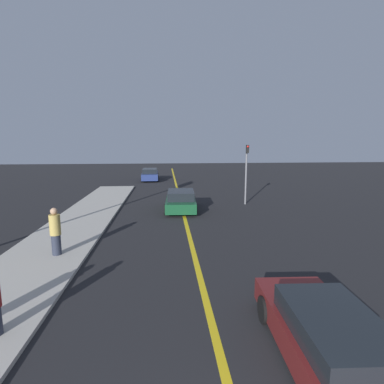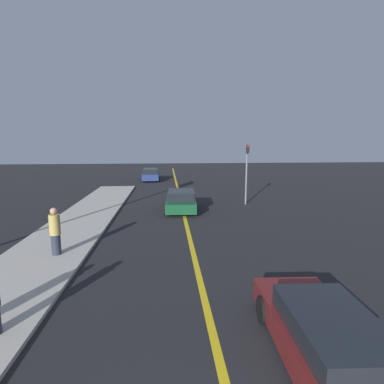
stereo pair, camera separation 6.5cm
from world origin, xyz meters
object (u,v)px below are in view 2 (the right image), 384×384
(car_far_distant, at_px, (151,175))
(pedestrian_far_standing, at_px, (55,231))
(car_near_right_lane, at_px, (327,340))
(car_ahead_center, at_px, (181,201))
(traffic_light, at_px, (247,168))

(car_far_distant, xyz_separation_m, pedestrian_far_standing, (-2.39, -23.07, 0.36))
(car_near_right_lane, distance_m, car_ahead_center, 14.01)
(car_near_right_lane, bearing_deg, pedestrian_far_standing, 141.99)
(traffic_light, bearing_deg, car_ahead_center, -162.28)
(car_near_right_lane, height_order, car_ahead_center, car_ahead_center)
(traffic_light, bearing_deg, car_far_distant, 117.68)
(car_near_right_lane, xyz_separation_m, car_ahead_center, (-2.15, 13.84, 0.04))
(car_ahead_center, height_order, traffic_light, traffic_light)
(car_near_right_lane, relative_size, traffic_light, 1.14)
(car_ahead_center, distance_m, pedestrian_far_standing, 9.12)
(car_near_right_lane, relative_size, car_ahead_center, 1.12)
(car_ahead_center, relative_size, pedestrian_far_standing, 2.31)
(car_far_distant, bearing_deg, traffic_light, -63.92)
(car_near_right_lane, distance_m, car_far_distant, 29.78)
(traffic_light, bearing_deg, car_near_right_lane, -99.22)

